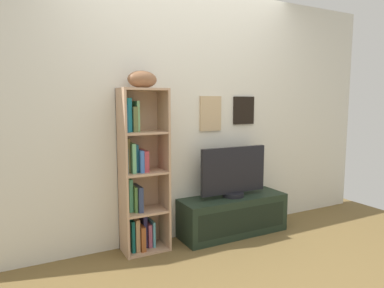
# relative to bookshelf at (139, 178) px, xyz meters

# --- Properties ---
(ground) EXTENTS (5.20, 5.20, 0.04)m
(ground) POSITION_rel_bookshelf_xyz_m (0.52, -0.99, -0.70)
(ground) COLOR brown
(back_wall) EXTENTS (4.80, 0.08, 2.48)m
(back_wall) POSITION_rel_bookshelf_xyz_m (0.53, 0.14, 0.56)
(back_wall) COLOR silver
(back_wall) RESTS_ON ground
(bookshelf) EXTENTS (0.41, 0.28, 1.49)m
(bookshelf) POSITION_rel_bookshelf_xyz_m (0.00, 0.00, 0.00)
(bookshelf) COLOR tan
(bookshelf) RESTS_ON ground
(football) EXTENTS (0.30, 0.20, 0.15)m
(football) POSITION_rel_bookshelf_xyz_m (0.04, -0.03, 0.89)
(football) COLOR brown
(football) RESTS_ON bookshelf
(tv_stand) EXTENTS (1.14, 0.38, 0.40)m
(tv_stand) POSITION_rel_bookshelf_xyz_m (0.99, -0.08, -0.48)
(tv_stand) COLOR black
(tv_stand) RESTS_ON ground
(television) EXTENTS (0.75, 0.22, 0.52)m
(television) POSITION_rel_bookshelf_xyz_m (0.99, -0.08, -0.02)
(television) COLOR black
(television) RESTS_ON tv_stand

